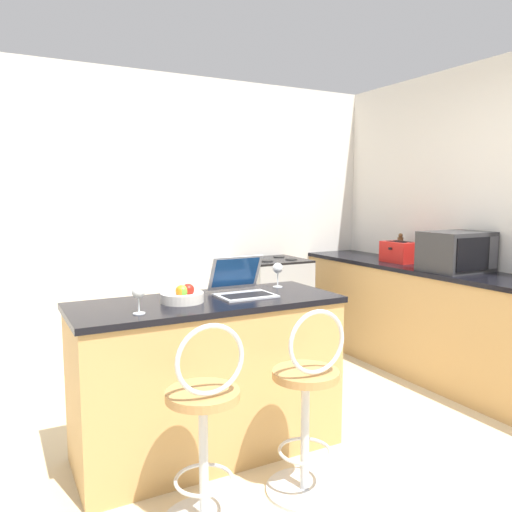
{
  "coord_description": "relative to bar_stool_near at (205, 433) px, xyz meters",
  "views": [
    {
      "loc": [
        -1.59,
        -1.86,
        1.52
      ],
      "look_at": [
        0.35,
        1.77,
        1.02
      ],
      "focal_mm": 35.0,
      "sensor_mm": 36.0,
      "label": 1
    }
  ],
  "objects": [
    {
      "name": "counter_right",
      "position": [
        2.45,
        0.87,
        0.01
      ],
      "size": [
        0.6,
        3.04,
        0.92
      ],
      "color": "tan",
      "rests_on": "ground_plane"
    },
    {
      "name": "bar_stool_near",
      "position": [
        0.0,
        0.0,
        0.0
      ],
      "size": [
        0.4,
        0.4,
        0.98
      ],
      "color": "silver",
      "rests_on": "ground_plane"
    },
    {
      "name": "toaster",
      "position": [
        2.44,
        1.33,
        0.56
      ],
      "size": [
        0.23,
        0.31,
        0.19
      ],
      "color": "red",
      "rests_on": "counter_right"
    },
    {
      "name": "wine_glass_short",
      "position": [
        -0.16,
        0.47,
        0.58
      ],
      "size": [
        0.07,
        0.07,
        0.15
      ],
      "color": "silver",
      "rests_on": "breakfast_bar"
    },
    {
      "name": "pepper_mill",
      "position": [
        2.62,
        1.51,
        0.59
      ],
      "size": [
        0.06,
        0.06,
        0.25
      ],
      "color": "brown",
      "rests_on": "counter_right"
    },
    {
      "name": "ground_plane",
      "position": [
        0.79,
        -0.14,
        -0.45
      ],
      "size": [
        20.0,
        20.0,
        0.0
      ],
      "primitive_type": "plane",
      "color": "beige"
    },
    {
      "name": "microwave",
      "position": [
        2.45,
        0.72,
        0.63
      ],
      "size": [
        0.51,
        0.39,
        0.32
      ],
      "color": "#2D2D30",
      "rests_on": "counter_right"
    },
    {
      "name": "breakfast_bar",
      "position": [
        0.28,
        0.63,
        0.01
      ],
      "size": [
        1.55,
        0.63,
        0.92
      ],
      "color": "tan",
      "rests_on": "ground_plane"
    },
    {
      "name": "laptop",
      "position": [
        0.52,
        0.67,
        0.53
      ],
      "size": [
        0.33,
        0.32,
        0.23
      ],
      "color": "#B7BABF",
      "rests_on": "breakfast_bar"
    },
    {
      "name": "wall_back",
      "position": [
        0.79,
        2.4,
        0.85
      ],
      "size": [
        12.0,
        0.06,
        2.6
      ],
      "color": "silver",
      "rests_on": "ground_plane"
    },
    {
      "name": "bar_stool_far",
      "position": [
        0.56,
        0.0,
        0.0
      ],
      "size": [
        0.4,
        0.4,
        0.98
      ],
      "color": "silver",
      "rests_on": "ground_plane"
    },
    {
      "name": "wine_glass_tall",
      "position": [
        0.84,
        0.79,
        0.59
      ],
      "size": [
        0.07,
        0.07,
        0.16
      ],
      "color": "silver",
      "rests_on": "breakfast_bar"
    },
    {
      "name": "stove_range",
      "position": [
        1.55,
        2.07,
        0.01
      ],
      "size": [
        0.58,
        0.58,
        0.93
      ],
      "color": "#9EA3A8",
      "rests_on": "ground_plane"
    },
    {
      "name": "fruit_bowl",
      "position": [
        0.13,
        0.62,
        0.51
      ],
      "size": [
        0.24,
        0.24,
        0.11
      ],
      "color": "silver",
      "rests_on": "breakfast_bar"
    }
  ]
}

